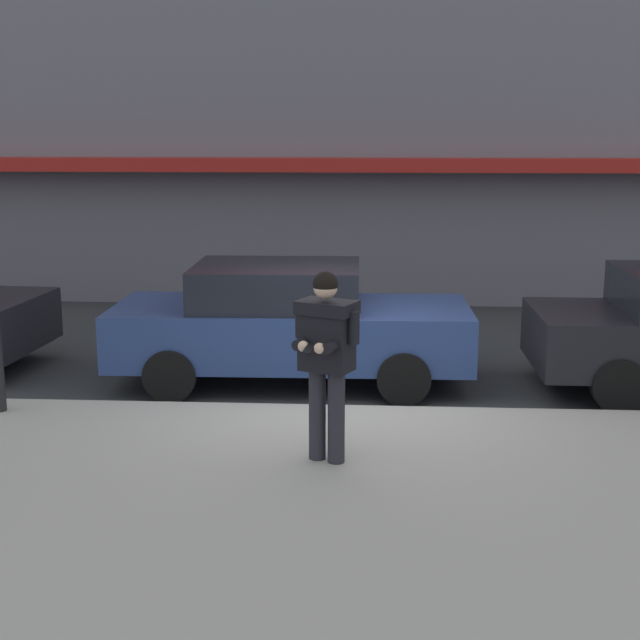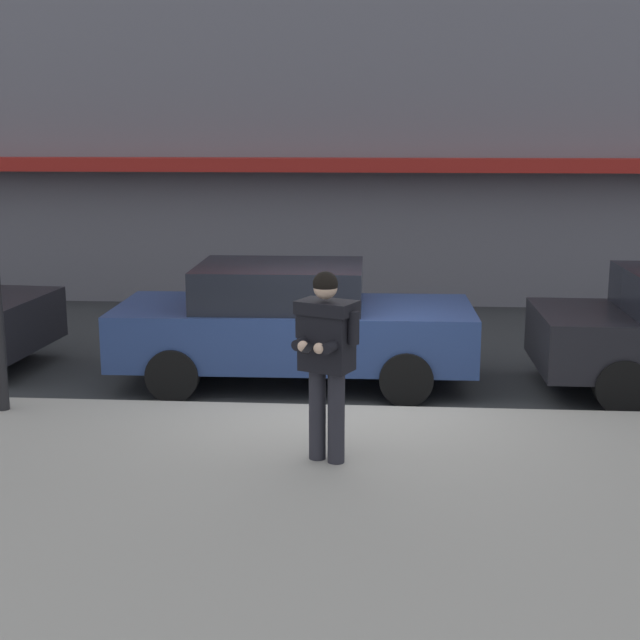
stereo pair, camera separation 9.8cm
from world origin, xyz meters
name	(u,v)px [view 2 (the right image)]	position (x,y,z in m)	size (l,w,h in m)	color
ground_plane	(347,411)	(0.00, 0.00, 0.00)	(80.00, 80.00, 0.00)	#2B2D30
sidewalk	(451,510)	(1.00, -2.85, 0.07)	(32.00, 5.30, 0.14)	#99968E
curb_paint_line	(433,412)	(1.00, 0.05, 0.00)	(28.00, 0.12, 0.01)	silver
parked_sedan_mid	(291,323)	(-0.77, 1.16, 0.79)	(4.53, 1.99, 1.54)	navy
man_texting_on_phone	(326,346)	(-0.11, -1.96, 1.25)	(0.62, 0.65, 1.81)	#23232B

